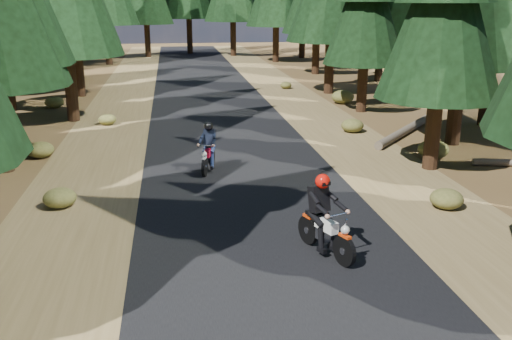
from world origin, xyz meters
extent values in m
plane|color=#4C361B|center=(0.00, 0.00, 0.00)|extent=(120.00, 120.00, 0.00)
cube|color=black|center=(0.00, 5.00, 0.01)|extent=(6.00, 100.00, 0.01)
cube|color=brown|center=(-4.60, 5.00, 0.00)|extent=(3.20, 100.00, 0.01)
cube|color=brown|center=(4.60, 5.00, 0.00)|extent=(3.20, 100.00, 0.01)
cylinder|color=black|center=(6.06, 4.48, 2.26)|extent=(0.48, 0.48, 4.52)
cone|color=black|center=(6.06, 4.48, 5.08)|extent=(3.84, 3.84, 5.65)
cylinder|color=black|center=(8.28, 7.39, 2.92)|extent=(0.53, 0.53, 5.84)
cylinder|color=black|center=(11.21, 10.34, 3.22)|extent=(0.56, 0.56, 6.43)
cylinder|color=black|center=(-6.35, 13.89, 2.86)|extent=(0.53, 0.53, 5.72)
cylinder|color=black|center=(6.98, 14.07, 2.25)|extent=(0.48, 0.48, 4.51)
cone|color=black|center=(6.98, 14.07, 5.07)|extent=(3.83, 3.83, 5.64)
cylinder|color=black|center=(-9.76, 16.85, 3.18)|extent=(0.55, 0.55, 6.37)
cylinder|color=black|center=(10.48, 16.81, 3.24)|extent=(0.56, 0.56, 6.47)
cylinder|color=black|center=(-7.00, 20.76, 2.82)|extent=(0.53, 0.53, 5.64)
cylinder|color=black|center=(6.93, 19.74, 2.91)|extent=(0.53, 0.53, 5.83)
cylinder|color=black|center=(-10.86, 23.22, 2.72)|extent=(0.52, 0.52, 5.45)
cylinder|color=black|center=(11.52, 24.15, 2.31)|extent=(0.48, 0.48, 4.61)
cylinder|color=black|center=(-8.12, 27.46, 2.21)|extent=(0.48, 0.48, 4.42)
cone|color=black|center=(-8.12, 27.46, 4.97)|extent=(3.76, 3.76, 5.52)
cylinder|color=black|center=(8.34, 28.41, 2.88)|extent=(0.53, 0.53, 5.76)
cylinder|color=black|center=(-11.79, 32.77, 2.37)|extent=(0.49, 0.49, 4.75)
cylinder|color=black|center=(13.03, 32.09, 2.83)|extent=(0.53, 0.53, 5.66)
cylinder|color=black|center=(13.00, 26.00, 3.00)|extent=(0.54, 0.54, 6.00)
cylinder|color=black|center=(15.00, 18.00, 2.80)|extent=(0.52, 0.52, 5.60)
cylinder|color=black|center=(-7.00, 37.00, 3.20)|extent=(0.56, 0.56, 6.40)
cylinder|color=black|center=(7.00, 37.00, 3.00)|extent=(0.54, 0.54, 6.00)
cylinder|color=black|center=(-10.00, 40.00, 3.40)|extent=(0.57, 0.57, 6.80)
cylinder|color=black|center=(10.00, 40.00, 3.20)|extent=(0.56, 0.56, 6.40)
cylinder|color=black|center=(-4.00, 43.00, 3.00)|extent=(0.54, 0.54, 6.00)
cylinder|color=black|center=(4.00, 43.00, 3.20)|extent=(0.56, 0.56, 6.40)
cylinder|color=black|center=(0.00, 46.00, 3.40)|extent=(0.57, 0.57, 6.80)
cylinder|color=black|center=(-13.00, 36.00, 2.80)|extent=(0.52, 0.52, 5.60)
cylinder|color=black|center=(13.00, 36.00, 3.00)|extent=(0.54, 0.54, 6.00)
cylinder|color=#4C4233|center=(7.17, 9.14, 0.16)|extent=(4.13, 4.69, 0.32)
ellipsoid|color=#474C1E|center=(4.90, 1.01, 0.26)|extent=(0.85, 0.85, 0.51)
ellipsoid|color=#474C1E|center=(4.84, 21.76, 0.21)|extent=(0.68, 0.68, 0.41)
ellipsoid|color=#474C1E|center=(-6.51, 7.68, 0.27)|extent=(0.91, 0.91, 0.54)
ellipsoid|color=#474C1E|center=(6.74, 16.32, 0.35)|extent=(1.16, 1.16, 0.69)
ellipsoid|color=#474C1E|center=(-7.78, 17.24, 0.28)|extent=(0.92, 0.92, 0.55)
ellipsoid|color=#474C1E|center=(-4.99, 2.56, 0.25)|extent=(0.85, 0.85, 0.51)
ellipsoid|color=#474C1E|center=(-4.79, 12.77, 0.23)|extent=(0.76, 0.76, 0.45)
ellipsoid|color=#474C1E|center=(5.20, 9.85, 0.27)|extent=(0.91, 0.91, 0.54)
ellipsoid|color=#474C1E|center=(6.70, 5.64, 0.31)|extent=(1.03, 1.03, 0.62)
cube|color=black|center=(1.07, -1.25, 1.17)|extent=(0.45, 0.36, 0.56)
sphere|color=red|center=(1.07, -1.25, 1.58)|extent=(0.40, 0.40, 0.31)
cube|color=black|center=(-0.95, 5.22, 1.05)|extent=(0.39, 0.30, 0.50)
sphere|color=black|center=(-0.95, 5.22, 1.41)|extent=(0.34, 0.34, 0.28)
camera|label=1|loc=(-2.00, -11.96, 5.19)|focal=40.00mm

